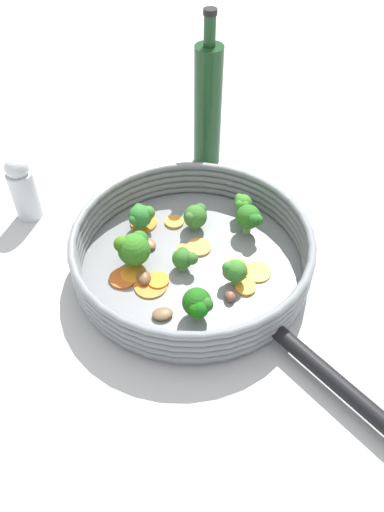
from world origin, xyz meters
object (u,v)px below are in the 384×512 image
(broccoli_floret_3, at_px, (196,216))
(carrot_slice_8, at_px, (123,278))
(mushroom_piece_1, at_px, (147,244))
(carrot_slice_7, at_px, (236,269))
(carrot_slice_4, at_px, (199,247))
(broccoli_floret_6, at_px, (234,271))
(carrot_slice_5, at_px, (174,222))
(broccoli_floret_4, at_px, (185,260))
(oil_bottle, at_px, (208,105))
(skillet, at_px, (192,266))
(broccoli_floret_7, at_px, (251,219))
(carrot_slice_6, at_px, (156,279))
(broccoli_floret_2, at_px, (141,216))
(broccoli_floret_1, at_px, (243,204))
(carrot_slice_0, at_px, (133,273))
(broccoli_floret_0, at_px, (198,304))
(mushroom_piece_3, at_px, (228,297))
(salt_shaker, at_px, (23,188))
(mushroom_piece_2, at_px, (162,314))
(mushroom_piece_0, at_px, (144,278))
(carrot_slice_2, at_px, (144,223))
(carrot_slice_1, at_px, (151,286))
(broccoli_floret_5, at_px, (134,248))
(carrot_slice_3, at_px, (246,287))
(carrot_slice_9, at_px, (185,251))
(carrot_slice_10, at_px, (257,272))

(broccoli_floret_3, bearing_deg, carrot_slice_8, 8.36)
(mushroom_piece_1, bearing_deg, carrot_slice_7, 121.57)
(carrot_slice_4, height_order, carrot_slice_7, carrot_slice_7)
(broccoli_floret_6, bearing_deg, carrot_slice_5, -93.15)
(broccoli_floret_4, distance_m, oil_bottle, 0.30)
(skillet, distance_m, broccoli_floret_7, 0.12)
(carrot_slice_7, height_order, broccoli_floret_4, broccoli_floret_4)
(broccoli_floret_3, distance_m, mushroom_piece_1, 0.09)
(carrot_slice_6, relative_size, broccoli_floret_3, 0.71)
(broccoli_floret_7, bearing_deg, broccoli_floret_2, -42.11)
(carrot_slice_8, height_order, broccoli_floret_1, broccoli_floret_1)
(carrot_slice_0, height_order, broccoli_floret_1, broccoli_floret_1)
(oil_bottle, bearing_deg, broccoli_floret_3, 46.02)
(broccoli_floret_3, bearing_deg, broccoli_floret_7, 131.86)
(broccoli_floret_0, bearing_deg, carrot_slice_4, -128.97)
(broccoli_floret_3, relative_size, oil_bottle, 0.16)
(mushroom_piece_3, height_order, salt_shaker, salt_shaker)
(broccoli_floret_3, height_order, mushroom_piece_2, broccoli_floret_3)
(broccoli_floret_2, xyz_separation_m, mushroom_piece_0, (0.06, 0.09, -0.02))
(broccoli_floret_1, bearing_deg, carrot_slice_7, 44.53)
(carrot_slice_2, xyz_separation_m, mushroom_piece_3, (-0.00, 0.20, 0.01))
(carrot_slice_1, height_order, broccoli_floret_5, broccoli_floret_5)
(carrot_slice_7, bearing_deg, broccoli_floret_1, -135.47)
(carrot_slice_8, height_order, broccoli_floret_4, broccoli_floret_4)
(carrot_slice_1, bearing_deg, broccoli_floret_1, -170.67)
(broccoli_floret_6, distance_m, salt_shaker, 0.37)
(skillet, xyz_separation_m, carrot_slice_8, (0.10, -0.04, 0.01))
(carrot_slice_2, height_order, broccoli_floret_6, broccoli_floret_6)
(oil_bottle, bearing_deg, carrot_slice_5, 35.73)
(carrot_slice_7, xyz_separation_m, broccoli_floret_7, (-0.07, -0.05, 0.03))
(carrot_slice_8, relative_size, mushroom_piece_0, 1.48)
(carrot_slice_5, relative_size, salt_shaker, 0.26)
(carrot_slice_6, relative_size, mushroom_piece_3, 1.52)
(carrot_slice_3, bearing_deg, broccoli_floret_6, -68.92)
(mushroom_piece_3, bearing_deg, carrot_slice_6, -57.69)
(salt_shaker, bearing_deg, broccoli_floret_4, 115.02)
(mushroom_piece_2, bearing_deg, salt_shaker, -81.38)
(carrot_slice_7, bearing_deg, mushroom_piece_3, 37.56)
(carrot_slice_9, relative_size, mushroom_piece_1, 0.98)
(carrot_slice_10, bearing_deg, carrot_slice_0, -36.74)
(carrot_slice_1, height_order, mushroom_piece_2, mushroom_piece_2)
(carrot_slice_2, xyz_separation_m, broccoli_floret_3, (-0.06, 0.06, 0.02))
(carrot_slice_5, bearing_deg, broccoli_floret_6, 86.85)
(carrot_slice_5, bearing_deg, broccoli_floret_1, 149.53)
(broccoli_floret_7, relative_size, salt_shaker, 0.45)
(carrot_slice_7, relative_size, carrot_slice_10, 0.95)
(carrot_slice_6, bearing_deg, carrot_slice_8, -40.12)
(carrot_slice_0, height_order, carrot_slice_1, carrot_slice_0)
(broccoli_floret_7, height_order, salt_shaker, salt_shaker)
(broccoli_floret_2, bearing_deg, broccoli_floret_4, 90.76)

